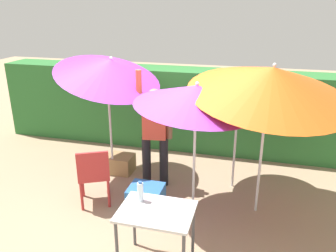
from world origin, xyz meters
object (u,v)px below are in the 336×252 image
Objects in this scene: umbrella_navy at (271,81)px; folding_table at (156,217)px; umbrella_rainbow at (196,96)px; cooler_box at (146,200)px; chair_plastic at (94,173)px; bottle_water at (140,192)px; umbrella_yellow at (240,88)px; umbrella_orange at (109,69)px; person_vendor at (155,131)px; crate_cardboard at (120,164)px.

folding_table is at bearing -127.58° from umbrella_navy.
umbrella_rainbow is 4.06× the size of cooler_box.
umbrella_navy is at bearing 11.04° from chair_plastic.
folding_table is 0.33m from bottle_water.
umbrella_yellow is at bearing 71.12° from folding_table.
folding_table is (-0.19, -1.19, -1.05)m from umbrella_rainbow.
umbrella_yellow is at bearing 43.00° from cooler_box.
bottle_water reaches higher than chair_plastic.
chair_plastic is (0.11, -0.96, -1.32)m from umbrella_orange.
chair_plastic is 0.84m from cooler_box.
umbrella_yellow is 1.01× the size of person_vendor.
umbrella_orange is 1.24× the size of person_vendor.
umbrella_navy is 2.99m from crate_cardboard.
bottle_water reaches higher than folding_table.
cooler_box is at bearing -82.47° from person_vendor.
cooler_box is at bearing -160.26° from umbrella_rainbow.
crate_cardboard is 2.26m from bottle_water.
umbrella_navy is at bearing 16.37° from cooler_box.
umbrella_navy is 5.03× the size of crate_cardboard.
umbrella_yellow is 2.38× the size of folding_table.
cooler_box is (0.10, -0.79, -0.74)m from person_vendor.
crate_cardboard is (-1.47, 0.83, -1.53)m from umbrella_rainbow.
chair_plastic is at bearing -151.01° from umbrella_yellow.
person_vendor is 7.83× the size of bottle_water.
person_vendor is 4.10× the size of crate_cardboard.
umbrella_navy is at bearing -57.22° from umbrella_yellow.
person_vendor is at bearing 142.86° from umbrella_rainbow.
folding_table reaches higher than crate_cardboard.
chair_plastic is at bearing 141.98° from folding_table.
umbrella_rainbow is at bearing -25.61° from umbrella_orange.
umbrella_yellow is 2.46m from chair_plastic.
umbrella_navy is 2.32m from cooler_box.
person_vendor reaches higher than chair_plastic.
bottle_water is at bearing -58.05° from umbrella_orange.
chair_plastic is 1.11× the size of folding_table.
chair_plastic is (-2.31, -0.45, -1.37)m from umbrella_navy.
person_vendor is at bearing -12.23° from umbrella_orange.
crate_cardboard is (0.05, 0.10, -1.68)m from umbrella_orange.
umbrella_rainbow is 2.28m from crate_cardboard.
chair_plastic reaches higher than folding_table.
crate_cardboard is (-0.73, 0.27, -0.78)m from person_vendor.
umbrella_rainbow is 1.63m from cooler_box.
chair_plastic is (-0.67, -0.79, -0.42)m from person_vendor.
umbrella_orange reaches higher than umbrella_navy.
folding_table is 3.33× the size of bottle_water.
umbrella_orange reaches higher than person_vendor.
umbrella_yellow is 0.77m from umbrella_navy.
umbrella_rainbow is 2.39× the size of folding_table.
umbrella_navy reaches higher than cooler_box.
folding_table is at bearing -99.02° from umbrella_rainbow.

